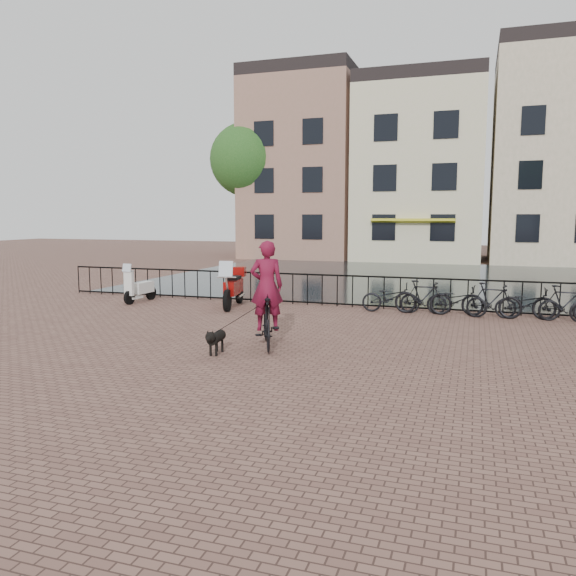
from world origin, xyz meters
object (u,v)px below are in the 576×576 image
(cyclist, at_px, (267,300))
(motorcycle, at_px, (233,283))
(scooter, at_px, (140,282))
(dog, at_px, (216,341))

(cyclist, bearing_deg, motorcycle, -81.77)
(cyclist, relative_size, motorcycle, 1.21)
(motorcycle, height_order, scooter, motorcycle)
(cyclist, height_order, motorcycle, cyclist)
(dog, height_order, motorcycle, motorcycle)
(cyclist, distance_m, motorcycle, 5.65)
(cyclist, relative_size, scooter, 1.82)
(motorcycle, bearing_deg, scooter, 169.14)
(dog, bearing_deg, cyclist, 43.64)
(dog, xyz_separation_m, motorcycle, (-2.15, 5.73, 0.51))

